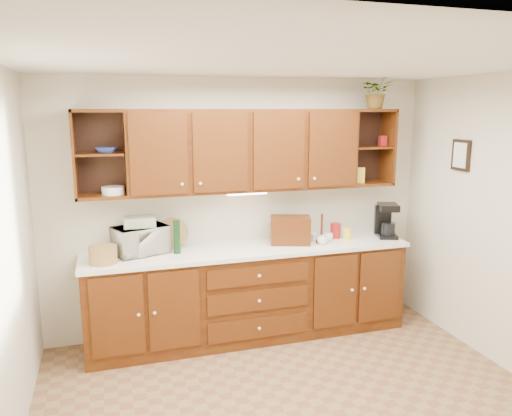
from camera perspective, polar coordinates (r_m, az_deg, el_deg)
ceiling at (r=3.43m, az=6.29°, el=16.38°), size 4.00×4.00×0.00m
back_wall at (r=5.17m, az=-1.70°, el=0.21°), size 4.00×0.00×4.00m
base_cabinets at (r=5.12m, az=-0.74°, el=-9.79°), size 3.20×0.60×0.90m
countertop at (r=4.96m, az=-0.72°, el=-4.76°), size 3.24×0.64×0.04m
upper_cabinets at (r=4.93m, az=-1.13°, el=6.64°), size 3.20×0.33×0.80m
undercabinet_light at (r=4.93m, az=-1.05°, el=1.69°), size 0.40×0.05×0.02m
framed_picture at (r=5.25m, az=22.39°, el=5.61°), size 0.03×0.24×0.30m
wicker_basket at (r=4.65m, az=-17.10°, el=-5.13°), size 0.27×0.27×0.16m
microwave at (r=4.85m, az=-13.06°, el=-3.57°), size 0.57×0.48×0.27m
towel_stack at (r=4.81m, az=-13.15°, el=-1.55°), size 0.30×0.22×0.09m
wine_bottle at (r=4.78m, az=-9.03°, el=-3.28°), size 0.08×0.08×0.32m
woven_tray at (r=5.00m, az=-9.43°, el=-4.44°), size 0.31×0.11×0.30m
bread_box at (r=5.09m, az=3.94°, el=-2.54°), size 0.45×0.35×0.28m
mug_tree at (r=5.19m, az=7.49°, el=-3.38°), size 0.26×0.26×0.30m
canister_red at (r=5.38m, az=9.07°, el=-2.56°), size 0.13×0.13×0.16m
canister_white at (r=5.09m, az=4.67°, el=-3.08°), size 0.12×0.12×0.19m
canister_yellow at (r=5.34m, az=10.37°, el=-2.90°), size 0.10×0.10×0.12m
coffee_maker at (r=5.51m, az=14.68°, el=-1.43°), size 0.27×0.30×0.36m
bowl_stack at (r=4.72m, az=-16.76°, el=6.33°), size 0.21×0.21×0.05m
plate_stack at (r=4.76m, az=-16.03°, el=1.94°), size 0.26×0.26×0.07m
pantry_box_yellow at (r=5.41m, az=11.82°, el=3.69°), size 0.11×0.10×0.16m
pantry_box_red at (r=5.53m, az=14.28°, el=7.44°), size 0.07×0.07×0.11m
potted_plant at (r=5.41m, az=13.65°, el=12.78°), size 0.40×0.37×0.35m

